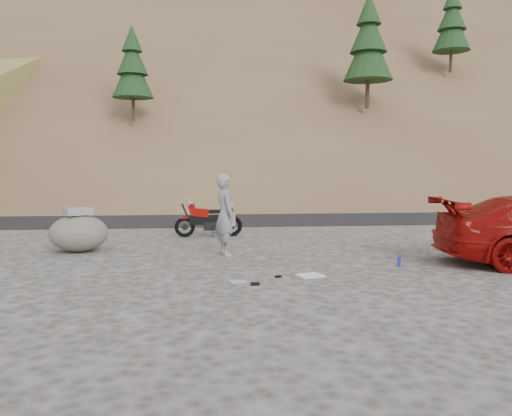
# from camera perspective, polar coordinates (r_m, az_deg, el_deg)

# --- Properties ---
(ground) EXTENTS (140.00, 140.00, 0.00)m
(ground) POSITION_cam_1_polar(r_m,az_deg,el_deg) (11.24, -3.55, -5.80)
(ground) COLOR #423F3D
(ground) RESTS_ON ground
(road) EXTENTS (120.00, 7.00, 0.05)m
(road) POSITION_cam_1_polar(r_m,az_deg,el_deg) (20.15, -4.35, -0.98)
(road) COLOR black
(road) RESTS_ON ground
(hillside) EXTENTS (120.00, 73.00, 46.72)m
(hillside) POSITION_cam_1_polar(r_m,az_deg,el_deg) (52.68, -5.11, 14.84)
(hillside) COLOR brown
(hillside) RESTS_ON ground
(motorcycle) EXTENTS (1.98, 0.68, 1.18)m
(motorcycle) POSITION_cam_1_polar(r_m,az_deg,el_deg) (14.61, -5.07, -1.29)
(motorcycle) COLOR black
(motorcycle) RESTS_ON ground
(man) EXTENTS (0.64, 0.79, 1.90)m
(man) POSITION_cam_1_polar(r_m,az_deg,el_deg) (11.66, -3.52, -5.40)
(man) COLOR gray
(man) RESTS_ON ground
(boulder) EXTENTS (1.67, 1.54, 1.07)m
(boulder) POSITION_cam_1_polar(r_m,az_deg,el_deg) (12.78, -19.61, -2.64)
(boulder) COLOR #5E5951
(boulder) RESTS_ON ground
(gear_white_cloth) EXTENTS (0.58, 0.55, 0.02)m
(gear_white_cloth) POSITION_cam_1_polar(r_m,az_deg,el_deg) (9.59, 6.22, -7.67)
(gear_white_cloth) COLOR white
(gear_white_cloth) RESTS_ON ground
(gear_bottle) EXTENTS (0.09, 0.09, 0.19)m
(gear_bottle) POSITION_cam_1_polar(r_m,az_deg,el_deg) (10.80, 16.04, -5.93)
(gear_bottle) COLOR #1A2D9E
(gear_bottle) RESTS_ON ground
(gear_glove_a) EXTENTS (0.15, 0.11, 0.04)m
(gear_glove_a) POSITION_cam_1_polar(r_m,az_deg,el_deg) (8.83, -0.11, -8.66)
(gear_glove_a) COLOR black
(gear_glove_a) RESTS_ON ground
(gear_glove_b) EXTENTS (0.13, 0.13, 0.04)m
(gear_glove_b) POSITION_cam_1_polar(r_m,az_deg,el_deg) (9.42, 2.56, -7.82)
(gear_glove_b) COLOR black
(gear_glove_b) RESTS_ON ground
(gear_blue_cloth) EXTENTS (0.34, 0.28, 0.01)m
(gear_blue_cloth) POSITION_cam_1_polar(r_m,az_deg,el_deg) (9.06, -2.04, -8.41)
(gear_blue_cloth) COLOR #81A1C8
(gear_blue_cloth) RESTS_ON ground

